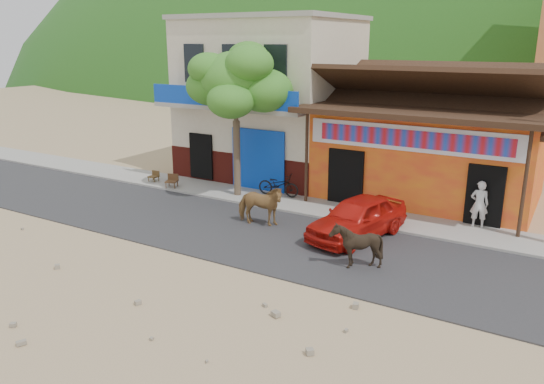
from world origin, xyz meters
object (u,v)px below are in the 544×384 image
(pedestrian, at_px, (479,204))
(scooter, at_px, (278,185))
(red_car, at_px, (357,218))
(cafe_chair_right, at_px, (153,172))
(cow_tan, at_px, (260,205))
(cow_dark, at_px, (356,245))
(tree, at_px, (236,121))
(cafe_chair_left, at_px, (171,176))

(pedestrian, bearing_deg, scooter, -11.41)
(red_car, xyz_separation_m, cafe_chair_right, (-10.31, 1.72, -0.17))
(cow_tan, height_order, cow_dark, cow_tan)
(tree, height_order, pedestrian, tree)
(scooter, height_order, cafe_chair_left, cafe_chair_left)
(scooter, distance_m, cafe_chair_right, 5.98)
(cow_dark, distance_m, cafe_chair_right, 11.83)
(scooter, relative_size, cafe_chair_right, 2.09)
(cow_tan, height_order, scooter, cow_tan)
(red_car, xyz_separation_m, scooter, (-4.39, 2.56, -0.13))
(cafe_chair_right, bearing_deg, red_car, -12.24)
(tree, bearing_deg, cow_tan, -43.45)
(tree, bearing_deg, cafe_chair_left, -170.67)
(cow_tan, relative_size, scooter, 0.98)
(tree, bearing_deg, scooter, 24.50)
(scooter, bearing_deg, cow_tan, -166.68)
(pedestrian, bearing_deg, tree, -7.33)
(cow_dark, distance_m, cafe_chair_left, 10.44)
(scooter, bearing_deg, cafe_chair_right, 92.36)
(tree, height_order, scooter, tree)
(cafe_chair_left, bearing_deg, tree, -11.06)
(cow_tan, bearing_deg, scooter, 6.81)
(scooter, xyz_separation_m, cafe_chair_right, (-5.92, -0.84, -0.04))
(cow_tan, distance_m, cafe_chair_left, 5.99)
(cow_tan, xyz_separation_m, cafe_chair_right, (-7.01, 2.33, -0.22))
(cafe_chair_left, bearing_deg, cafe_chair_right, 145.00)
(red_car, distance_m, pedestrian, 4.23)
(pedestrian, bearing_deg, cow_dark, 51.85)
(cow_dark, bearing_deg, cafe_chair_left, -100.43)
(red_car, bearing_deg, cow_tan, -154.99)
(red_car, height_order, scooter, red_car)
(cow_tan, relative_size, cafe_chair_left, 1.68)
(red_car, distance_m, scooter, 5.08)
(cow_dark, xyz_separation_m, cafe_chair_right, (-11.16, 3.94, -0.16))
(cafe_chair_left, relative_size, cafe_chair_right, 1.22)
(scooter, bearing_deg, red_car, -125.98)
(tree, distance_m, cafe_chair_right, 5.11)
(tree, xyz_separation_m, cafe_chair_left, (-3.04, -0.50, -2.49))
(cow_tan, relative_size, pedestrian, 1.06)
(cow_dark, relative_size, scooter, 0.76)
(scooter, relative_size, cafe_chair_left, 1.71)
(scooter, xyz_separation_m, pedestrian, (7.58, 0.21, 0.34))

